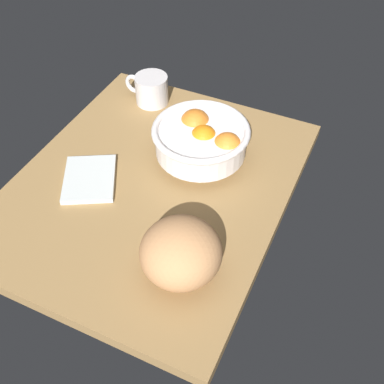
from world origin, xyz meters
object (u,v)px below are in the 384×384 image
object	(u,v)px
fruit_bowl	(202,139)
napkin_folded	(89,179)
bread_loaf	(181,252)
mug	(151,89)

from	to	relation	value
fruit_bowl	napkin_folded	distance (cm)	27.29
fruit_bowl	bread_loaf	bearing A→B (deg)	17.13
fruit_bowl	mug	distance (cm)	26.79
fruit_bowl	bread_loaf	world-z (taller)	bread_loaf
mug	bread_loaf	bearing A→B (deg)	34.17
mug	fruit_bowl	bearing A→B (deg)	54.91
bread_loaf	mug	distance (cm)	55.85
fruit_bowl	mug	bearing A→B (deg)	-125.09
napkin_folded	mug	world-z (taller)	mug
napkin_folded	mug	distance (cm)	33.28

